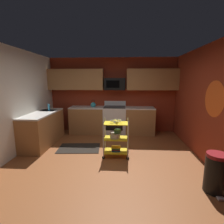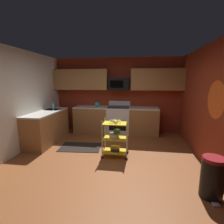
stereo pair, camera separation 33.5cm
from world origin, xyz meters
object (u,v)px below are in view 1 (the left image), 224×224
at_px(fruit_bowl, 116,121).
at_px(mixing_bowl_large, 115,135).
at_px(mixing_bowl_small, 118,131).
at_px(trash_can, 216,173).
at_px(rolling_cart, 116,138).
at_px(kettle, 93,105).
at_px(microwave, 115,84).
at_px(dish_soap_bottle, 49,107).
at_px(book_stack, 116,149).
at_px(oven_range, 115,120).

distance_m(fruit_bowl, mixing_bowl_large, 0.36).
distance_m(mixing_bowl_large, mixing_bowl_small, 0.12).
relative_size(mixing_bowl_large, trash_can, 0.38).
relative_size(rolling_cart, trash_can, 1.39).
bearing_deg(rolling_cart, kettle, 115.17).
bearing_deg(microwave, rolling_cart, -86.41).
bearing_deg(trash_can, kettle, 129.57).
relative_size(mixing_bowl_large, dish_soap_bottle, 1.26).
distance_m(rolling_cart, mixing_bowl_small, 0.17).
height_order(rolling_cart, dish_soap_bottle, dish_soap_bottle).
relative_size(mixing_bowl_small, book_stack, 0.81).
bearing_deg(mixing_bowl_large, oven_range, 93.05).
bearing_deg(microwave, trash_can, -60.50).
bearing_deg(mixing_bowl_small, book_stack, -137.02).
bearing_deg(kettle, fruit_bowl, -64.83).
relative_size(fruit_bowl, dish_soap_bottle, 1.36).
distance_m(mixing_bowl_large, book_stack, 0.34).
relative_size(mixing_bowl_large, kettle, 0.95).
bearing_deg(book_stack, microwave, 93.59).
xyz_separation_m(microwave, kettle, (-0.74, -0.11, -0.70)).
relative_size(microwave, book_stack, 3.13).
relative_size(mixing_bowl_large, book_stack, 1.13).
xyz_separation_m(mixing_bowl_large, trash_can, (1.70, -1.24, -0.19)).
distance_m(oven_range, book_stack, 1.87).
xyz_separation_m(microwave, trash_can, (1.80, -3.19, -1.37)).
xyz_separation_m(rolling_cart, dish_soap_bottle, (-2.07, 1.04, 0.57)).
distance_m(oven_range, mixing_bowl_small, 1.82).
distance_m(fruit_bowl, dish_soap_bottle, 2.32).
relative_size(book_stack, trash_can, 0.34).
relative_size(rolling_cart, mixing_bowl_large, 3.63).
distance_m(kettle, trash_can, 4.05).
distance_m(microwave, rolling_cart, 2.31).
distance_m(fruit_bowl, mixing_bowl_small, 0.26).
distance_m(oven_range, mixing_bowl_large, 1.84).
xyz_separation_m(microwave, book_stack, (0.12, -1.94, -1.52)).
xyz_separation_m(dish_soap_bottle, trash_can, (3.75, -2.28, -0.69)).
relative_size(microwave, rolling_cart, 0.77).
height_order(oven_range, microwave, microwave).
bearing_deg(microwave, oven_range, -89.74).
xyz_separation_m(fruit_bowl, dish_soap_bottle, (-2.07, 1.04, 0.14)).
distance_m(mixing_bowl_small, dish_soap_bottle, 2.37).
xyz_separation_m(rolling_cart, mixing_bowl_small, (0.04, 0.03, 0.16)).
bearing_deg(microwave, book_stack, -86.41).
xyz_separation_m(mixing_bowl_small, dish_soap_bottle, (-2.11, 1.00, 0.40)).
height_order(mixing_bowl_small, book_stack, mixing_bowl_small).
xyz_separation_m(book_stack, trash_can, (1.68, -1.24, 0.15)).
height_order(microwave, mixing_bowl_small, microwave).
height_order(fruit_bowl, mixing_bowl_small, fruit_bowl).
bearing_deg(trash_can, fruit_bowl, 143.55).
bearing_deg(mixing_bowl_large, fruit_bowl, -0.00).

